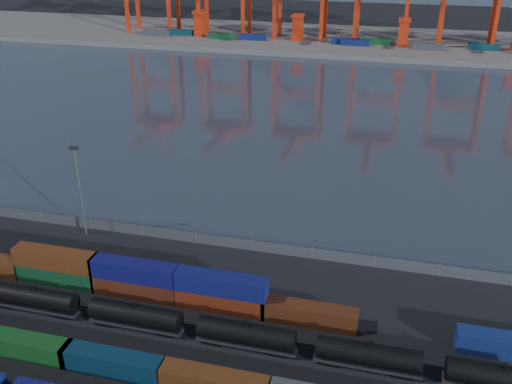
# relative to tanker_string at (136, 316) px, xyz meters

# --- Properties ---
(ground) EXTENTS (700.00, 700.00, 0.00)m
(ground) POSITION_rel_tanker_string_xyz_m (10.25, -4.60, -2.05)
(ground) COLOR black
(ground) RESTS_ON ground
(harbor_water) EXTENTS (700.00, 700.00, 0.00)m
(harbor_water) POSITION_rel_tanker_string_xyz_m (10.25, 100.40, -2.04)
(harbor_water) COLOR #2B333F
(harbor_water) RESTS_ON ground
(far_quay) EXTENTS (700.00, 70.00, 2.00)m
(far_quay) POSITION_rel_tanker_string_xyz_m (10.25, 205.40, -1.05)
(far_quay) COLOR #514F4C
(far_quay) RESTS_ON ground
(container_row_mid) EXTENTS (141.31, 2.64, 5.62)m
(container_row_mid) POSITION_rel_tanker_string_xyz_m (-1.37, -8.36, -0.41)
(container_row_mid) COLOR #3A3C3E
(container_row_mid) RESTS_ON ground
(container_row_north) EXTENTS (128.30, 2.68, 5.71)m
(container_row_north) POSITION_rel_tanker_string_xyz_m (5.70, 6.96, 0.26)
(container_row_north) COLOR navy
(container_row_north) RESTS_ON ground
(tanker_string) EXTENTS (106.27, 2.85, 4.08)m
(tanker_string) POSITION_rel_tanker_string_xyz_m (0.00, 0.00, 0.00)
(tanker_string) COLOR black
(tanker_string) RESTS_ON ground
(waterfront_fence) EXTENTS (160.12, 0.12, 2.20)m
(waterfront_fence) POSITION_rel_tanker_string_xyz_m (10.25, 23.40, -1.04)
(waterfront_fence) COLOR #595B5E
(waterfront_fence) RESTS_ON ground
(yard_light_mast) EXTENTS (1.60, 0.40, 16.60)m
(yard_light_mast) POSITION_rel_tanker_string_xyz_m (-19.75, 21.40, 7.25)
(yard_light_mast) COLOR slate
(yard_light_mast) RESTS_ON ground
(quay_containers) EXTENTS (172.58, 10.99, 2.60)m
(quay_containers) POSITION_rel_tanker_string_xyz_m (-0.75, 190.86, 1.25)
(quay_containers) COLOR navy
(quay_containers) RESTS_ON far_quay
(straddle_carriers) EXTENTS (140.00, 7.00, 11.10)m
(straddle_carriers) POSITION_rel_tanker_string_xyz_m (7.75, 195.40, 5.77)
(straddle_carriers) COLOR red
(straddle_carriers) RESTS_ON far_quay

